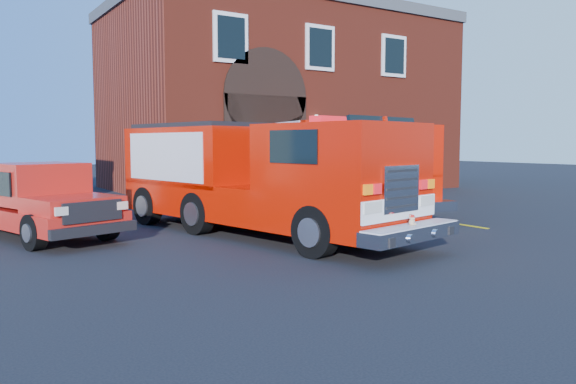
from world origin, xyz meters
TOP-DOWN VIEW (x-y plane):
  - ground at (0.00, 0.00)m, footprint 100.00×100.00m
  - parking_stripe_near at (6.50, 1.00)m, footprint 0.12×3.00m
  - parking_stripe_mid at (6.50, 4.00)m, footprint 0.12×3.00m
  - parking_stripe_far at (6.50, 7.00)m, footprint 0.12×3.00m
  - fire_station at (8.99, 13.98)m, footprint 15.20×10.20m
  - fire_engine at (1.08, 1.99)m, footprint 4.16×9.11m
  - pickup_truck at (-3.42, 4.44)m, footprint 3.33×5.60m
  - secondary_truck at (5.46, 4.90)m, footprint 4.41×9.18m

SIDE VIEW (x-z plane):
  - ground at x=0.00m, z-range 0.00..0.00m
  - parking_stripe_near at x=6.50m, z-range 0.00..0.01m
  - parking_stripe_mid at x=6.50m, z-range 0.00..0.01m
  - parking_stripe_far at x=6.50m, z-range 0.00..0.01m
  - pickup_truck at x=-3.42m, z-range -0.05..1.68m
  - fire_engine at x=1.08m, z-range 0.05..2.76m
  - secondary_truck at x=5.46m, z-range 0.13..2.99m
  - fire_station at x=8.99m, z-range 0.03..8.48m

